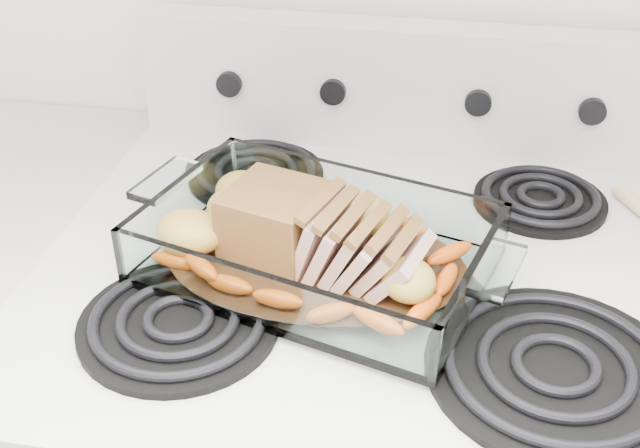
# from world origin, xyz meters

# --- Properties ---
(baking_dish) EXTENTS (0.37, 0.24, 0.07)m
(baking_dish) POSITION_xyz_m (-0.07, 1.61, 0.96)
(baking_dish) COLOR silver
(baking_dish) RESTS_ON electric_range
(pork_roast) EXTENTS (0.23, 0.10, 0.08)m
(pork_roast) POSITION_xyz_m (-0.08, 1.61, 0.99)
(pork_roast) COLOR brown
(pork_roast) RESTS_ON baking_dish
(roast_vegetables) EXTENTS (0.38, 0.21, 0.05)m
(roast_vegetables) POSITION_xyz_m (-0.07, 1.65, 0.97)
(roast_vegetables) COLOR #EE4900
(roast_vegetables) RESTS_ON baking_dish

